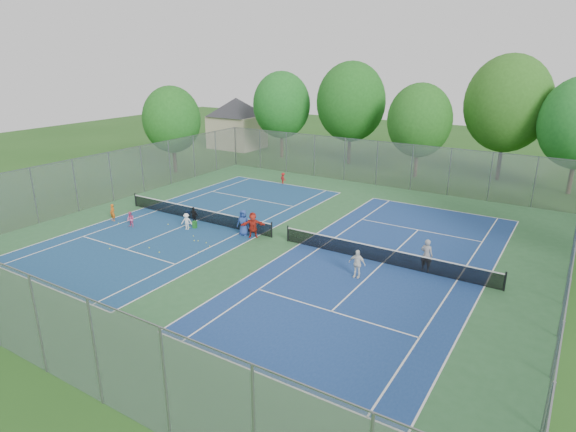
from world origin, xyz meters
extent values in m
plane|color=#224F18|center=(0.00, 0.00, 0.00)|extent=(120.00, 120.00, 0.00)
cube|color=#2D6034|center=(0.00, 0.00, 0.01)|extent=(32.00, 32.00, 0.01)
cube|color=navy|center=(-7.00, 0.00, 0.02)|extent=(10.97, 23.77, 0.01)
cube|color=navy|center=(7.00, 0.00, 0.02)|extent=(10.97, 23.77, 0.01)
cube|color=black|center=(-7.00, 0.00, 0.46)|extent=(12.87, 0.10, 0.91)
cube|color=black|center=(7.00, 0.00, 0.46)|extent=(12.87, 0.10, 0.91)
cube|color=gray|center=(0.00, 16.00, 2.00)|extent=(32.00, 0.10, 4.00)
cube|color=gray|center=(0.00, -16.00, 2.00)|extent=(32.00, 0.10, 4.00)
cube|color=gray|center=(-16.00, 0.00, 2.00)|extent=(0.10, 32.00, 4.00)
cube|color=gray|center=(16.00, 0.00, 2.00)|extent=(0.10, 32.00, 4.00)
cube|color=#B7A88C|center=(-22.00, 24.00, 2.00)|extent=(6.00, 5.00, 4.00)
pyramid|color=#2D2D33|center=(-22.00, 24.00, 6.20)|extent=(11.03, 11.03, 2.20)
cylinder|color=#443326|center=(-14.00, 22.00, 1.75)|extent=(0.36, 0.36, 3.50)
ellipsoid|color=#1C621F|center=(-14.00, 22.00, 5.90)|extent=(6.40, 6.40, 7.36)
cylinder|color=#443326|center=(-6.00, 23.00, 1.93)|extent=(0.36, 0.36, 3.85)
ellipsoid|color=#1C5A1A|center=(-6.00, 23.00, 6.55)|extent=(7.20, 7.20, 8.28)
cylinder|color=#443326|center=(2.00, 21.00, 1.57)|extent=(0.36, 0.36, 3.15)
ellipsoid|color=#215B1A|center=(2.00, 21.00, 5.40)|extent=(6.00, 6.00, 6.90)
cylinder|color=#443326|center=(9.00, 24.00, 2.10)|extent=(0.36, 0.36, 4.20)
ellipsoid|color=#2A5C1A|center=(9.00, 24.00, 7.05)|extent=(7.60, 7.60, 8.74)
cylinder|color=#443326|center=(15.00, 22.00, 1.75)|extent=(0.36, 0.36, 3.50)
cylinder|color=#443326|center=(-19.00, 10.00, 1.57)|extent=(0.36, 0.36, 3.15)
ellipsoid|color=#1E5D1B|center=(-19.00, 10.00, 5.25)|extent=(5.60, 5.60, 6.44)
cube|color=blue|center=(-8.60, 0.63, 0.13)|extent=(0.40, 0.40, 0.27)
cube|color=#217B24|center=(-6.07, -1.30, 0.25)|extent=(0.31, 0.31, 0.50)
imported|color=#D55D14|center=(-12.02, -3.25, 0.62)|extent=(0.48, 0.33, 1.24)
imported|color=#E1578D|center=(-9.90, -3.47, 0.55)|extent=(0.55, 0.44, 1.10)
imported|color=white|center=(-6.32, -1.79, 0.58)|extent=(0.86, 0.71, 1.15)
imported|color=black|center=(-6.78, -0.60, 0.60)|extent=(0.72, 0.32, 1.20)
imported|color=navy|center=(-2.44, -0.60, 0.86)|extent=(0.95, 0.73, 1.73)
imported|color=#B22519|center=(-1.66, -0.61, 0.85)|extent=(1.56, 1.33, 1.69)
imported|color=#B0191A|center=(-7.34, 11.87, 0.52)|extent=(0.77, 0.61, 1.05)
imported|color=gray|center=(9.31, 0.31, 0.92)|extent=(0.70, 0.49, 1.84)
imported|color=white|center=(6.46, -2.45, 0.78)|extent=(0.95, 0.45, 1.57)
sphere|color=#B4D130|center=(-4.18, -3.07, 0.03)|extent=(0.07, 0.07, 0.07)
sphere|color=#BFCE30|center=(-8.08, -1.82, 0.03)|extent=(0.07, 0.07, 0.07)
sphere|color=#DCF037|center=(-11.19, -3.50, 0.03)|extent=(0.07, 0.07, 0.07)
sphere|color=#CFDC33|center=(-4.88, -5.70, 0.03)|extent=(0.07, 0.07, 0.07)
sphere|color=gold|center=(-2.97, -3.35, 0.03)|extent=(0.07, 0.07, 0.07)
sphere|color=#BFE936|center=(-6.37, -1.50, 0.03)|extent=(0.07, 0.07, 0.07)
sphere|color=#D3F538|center=(-2.90, -4.46, 0.03)|extent=(0.07, 0.07, 0.07)
sphere|color=yellow|center=(-4.41, -3.17, 0.03)|extent=(0.07, 0.07, 0.07)
sphere|color=#BECF30|center=(-5.02, -2.59, 0.03)|extent=(0.07, 0.07, 0.07)
sphere|color=#BCD932|center=(-5.94, -5.52, 0.03)|extent=(0.07, 0.07, 0.07)
sphere|color=yellow|center=(-3.53, -3.04, 0.03)|extent=(0.07, 0.07, 0.07)
sphere|color=#BCDB32|center=(-7.87, -6.89, 0.03)|extent=(0.07, 0.07, 0.07)
camera|label=1|loc=(15.70, -24.07, 11.25)|focal=30.00mm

